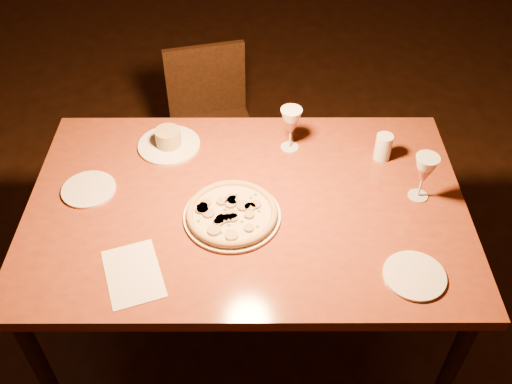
{
  "coord_description": "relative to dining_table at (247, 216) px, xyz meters",
  "views": [
    {
      "loc": [
        0.21,
        -1.54,
        2.27
      ],
      "look_at": [
        0.3,
        -0.06,
        0.84
      ],
      "focal_mm": 40.0,
      "sensor_mm": 36.0,
      "label": 1
    }
  ],
  "objects": [
    {
      "name": "wine_glass_far",
      "position": [
        0.18,
        0.29,
        0.17
      ],
      "size": [
        0.08,
        0.08,
        0.18
      ],
      "primitive_type": null,
      "color": "#A25943",
      "rests_on": "dining_table"
    },
    {
      "name": "chair_far",
      "position": [
        -0.14,
        0.96,
        -0.28
      ],
      "size": [
        0.48,
        0.48,
        0.85
      ],
      "rotation": [
        0.0,
        0.0,
        0.18
      ],
      "color": "black",
      "rests_on": "floor"
    },
    {
      "name": "pizza_plate",
      "position": [
        -0.05,
        -0.07,
        0.09
      ],
      "size": [
        0.34,
        0.34,
        0.04
      ],
      "color": "white",
      "rests_on": "dining_table"
    },
    {
      "name": "ramekin_saucer",
      "position": [
        -0.29,
        0.33,
        0.1
      ],
      "size": [
        0.24,
        0.24,
        0.08
      ],
      "color": "white",
      "rests_on": "dining_table"
    },
    {
      "name": "side_plate_near",
      "position": [
        0.51,
        -0.36,
        0.08
      ],
      "size": [
        0.2,
        0.2,
        0.01
      ],
      "primitive_type": "cylinder",
      "color": "white",
      "rests_on": "dining_table"
    },
    {
      "name": "water_tumbler",
      "position": [
        0.53,
        0.21,
        0.13
      ],
      "size": [
        0.06,
        0.06,
        0.11
      ],
      "primitive_type": "cylinder",
      "color": "silver",
      "rests_on": "dining_table"
    },
    {
      "name": "floor",
      "position": [
        -0.26,
        0.11,
        -0.76
      ],
      "size": [
        7.0,
        7.0,
        0.0
      ],
      "primitive_type": "plane",
      "color": "#321B10",
      "rests_on": "ground"
    },
    {
      "name": "side_plate_left",
      "position": [
        -0.57,
        0.1,
        0.08
      ],
      "size": [
        0.2,
        0.2,
        0.01
      ],
      "primitive_type": "cylinder",
      "color": "white",
      "rests_on": "dining_table"
    },
    {
      "name": "pendant_light",
      "position": [
        0.0,
        0.0,
        0.83
      ],
      "size": [
        0.12,
        0.12,
        0.12
      ],
      "primitive_type": "sphere",
      "color": "#EB8E41",
      "rests_on": "ceiling"
    },
    {
      "name": "wine_glass_right",
      "position": [
        0.62,
        -0.01,
        0.17
      ],
      "size": [
        0.08,
        0.08,
        0.18
      ],
      "primitive_type": null,
      "color": "#A25943",
      "rests_on": "dining_table"
    },
    {
      "name": "menu_card",
      "position": [
        -0.37,
        -0.3,
        0.07
      ],
      "size": [
        0.23,
        0.28,
        0.0
      ],
      "primitive_type": "cube",
      "rotation": [
        0.0,
        0.0,
        0.28
      ],
      "color": "silver",
      "rests_on": "dining_table"
    },
    {
      "name": "dining_table",
      "position": [
        0.0,
        0.0,
        0.0
      ],
      "size": [
        1.62,
        1.09,
        0.84
      ],
      "rotation": [
        0.0,
        0.0,
        -0.06
      ],
      "color": "#923D1E",
      "rests_on": "floor"
    }
  ]
}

